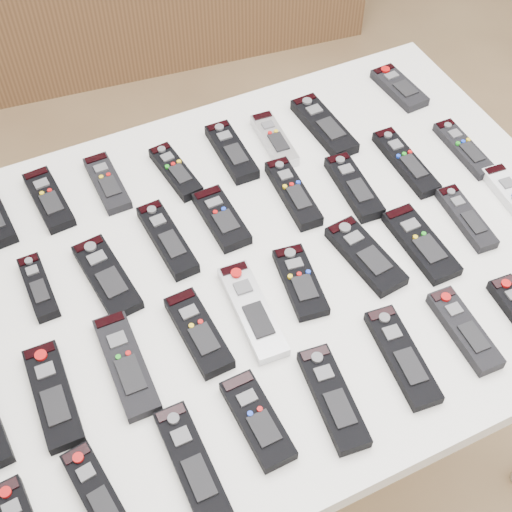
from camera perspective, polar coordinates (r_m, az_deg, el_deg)
name	(u,v)px	position (r m, az deg, el deg)	size (l,w,h in m)	color
ground	(290,437)	(1.97, 2.74, -14.26)	(4.00, 4.00, 0.00)	olive
table	(256,282)	(1.33, 0.00, -2.09)	(1.25, 0.88, 0.78)	white
remote_2	(49,199)	(1.43, -16.24, 4.36)	(0.05, 0.16, 0.02)	black
remote_3	(107,183)	(1.43, -11.81, 5.74)	(0.05, 0.15, 0.02)	black
remote_4	(176,172)	(1.43, -6.45, 6.72)	(0.04, 0.15, 0.02)	black
remote_5	(232,152)	(1.46, -1.97, 8.33)	(0.05, 0.17, 0.02)	black
remote_6	(274,140)	(1.49, 1.47, 9.25)	(0.05, 0.15, 0.02)	#B7B7BC
remote_7	(324,126)	(1.52, 5.45, 10.32)	(0.06, 0.19, 0.02)	black
remote_8	(399,88)	(1.65, 11.38, 13.06)	(0.06, 0.14, 0.02)	black
remote_10	(38,287)	(1.29, -17.01, -2.41)	(0.04, 0.14, 0.02)	black
remote_11	(107,277)	(1.28, -11.84, -1.63)	(0.06, 0.18, 0.02)	black
remote_12	(167,239)	(1.31, -7.11, 1.33)	(0.05, 0.18, 0.02)	black
remote_13	(221,218)	(1.34, -2.78, 3.02)	(0.06, 0.15, 0.02)	black
remote_14	(293,193)	(1.38, 2.99, 5.04)	(0.05, 0.18, 0.02)	black
remote_15	(354,187)	(1.40, 7.83, 5.51)	(0.05, 0.17, 0.02)	black
remote_16	(406,162)	(1.47, 11.88, 7.36)	(0.05, 0.19, 0.02)	black
remote_17	(464,149)	(1.53, 16.31, 8.23)	(0.04, 0.17, 0.02)	black
remote_19	(53,395)	(1.17, -15.92, -10.67)	(0.06, 0.18, 0.02)	black
remote_20	(126,364)	(1.17, -10.33, -8.51)	(0.06, 0.19, 0.02)	black
remote_21	(199,332)	(1.19, -4.61, -6.12)	(0.05, 0.16, 0.02)	black
remote_22	(252,311)	(1.21, -0.29, -4.39)	(0.05, 0.20, 0.02)	#B7B7BC
remote_23	(300,282)	(1.25, 3.56, -2.08)	(0.06, 0.15, 0.02)	black
remote_24	(365,256)	(1.29, 8.75, 0.02)	(0.06, 0.17, 0.02)	black
remote_25	(421,243)	(1.33, 13.06, 0.99)	(0.06, 0.17, 0.02)	black
remote_26	(466,218)	(1.39, 16.46, 2.94)	(0.04, 0.16, 0.02)	black
remote_29	(98,496)	(1.09, -12.51, -18.24)	(0.05, 0.16, 0.02)	black
remote_30	(193,464)	(1.09, -5.10, -16.25)	(0.05, 0.19, 0.02)	black
remote_31	(257,420)	(1.11, 0.11, -12.98)	(0.06, 0.16, 0.02)	black
remote_32	(333,398)	(1.13, 6.18, -11.24)	(0.05, 0.18, 0.02)	black
remote_33	(402,356)	(1.18, 11.62, -7.88)	(0.05, 0.18, 0.02)	black
remote_34	(464,330)	(1.24, 16.33, -5.70)	(0.05, 0.16, 0.02)	black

